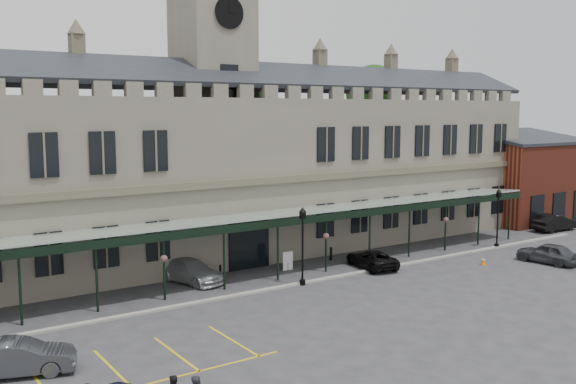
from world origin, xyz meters
TOP-DOWN VIEW (x-y plane):
  - ground at (0.00, 0.00)m, footprint 140.00×140.00m
  - station_building at (0.00, 15.91)m, footprint 60.00×10.36m
  - clock_tower at (0.00, 16.00)m, footprint 5.60×5.60m
  - canopy at (0.00, 7.46)m, footprint 50.00×4.10m
  - brick_annex at (34.00, 12.97)m, footprint 12.40×8.36m
  - kerb at (0.00, 5.50)m, footprint 60.00×0.40m
  - parking_markings at (-14.00, -1.50)m, footprint 16.00×6.00m
  - tree_behind_mid at (8.00, 25.00)m, footprint 6.00×6.00m
  - tree_behind_right at (24.00, 25.00)m, footprint 6.00×6.00m
  - lamp_post_mid at (0.65, 5.30)m, footprint 0.48×0.48m
  - lamp_post_right at (20.31, 5.55)m, footprint 0.46×0.46m
  - traffic_cone at (14.60, 2.27)m, footprint 0.39×0.39m
  - sign_board at (2.03, 9.02)m, footprint 0.77×0.14m
  - bollard_left at (-2.85, 9.89)m, footprint 0.15×0.15m
  - bollard_right at (6.37, 9.66)m, footprint 0.18×0.18m
  - car_left_b at (-17.50, 0.55)m, footprint 4.93×3.03m
  - car_taxi at (-5.00, 10.00)m, footprint 3.43×5.49m
  - car_van at (7.34, 6.22)m, footprint 2.86×4.88m
  - car_right_a at (19.00, 0.01)m, footprint 2.38×4.67m
  - car_right_b at (30.82, 7.27)m, footprint 4.88×1.92m

SIDE VIEW (x-z plane):
  - ground at x=0.00m, z-range 0.00..0.00m
  - parking_markings at x=-14.00m, z-range -0.01..0.01m
  - kerb at x=0.00m, z-range 0.00..0.12m
  - traffic_cone at x=14.60m, z-range -0.01..0.62m
  - bollard_left at x=-2.85m, z-range 0.00..0.87m
  - bollard_right at x=6.37m, z-range 0.00..0.99m
  - car_van at x=7.34m, z-range 0.00..1.28m
  - sign_board at x=2.03m, z-range -0.02..1.30m
  - car_taxi at x=-5.00m, z-range 0.00..1.48m
  - car_right_a at x=19.00m, z-range 0.00..1.52m
  - car_left_b at x=-17.50m, z-range 0.00..1.53m
  - car_right_b at x=30.82m, z-range 0.00..1.58m
  - canopy at x=0.00m, z-range 0.25..4.55m
  - lamp_post_right at x=20.31m, z-range 0.45..5.33m
  - lamp_post_mid at x=0.65m, z-range 0.47..5.55m
  - brick_annex at x=34.00m, z-range -0.46..8.77m
  - station_building at x=0.00m, z-range -2.18..15.12m
  - tree_behind_mid at x=8.00m, z-range 4.81..20.81m
  - tree_behind_right at x=24.00m, z-range 4.81..20.81m
  - clock_tower at x=0.00m, z-range 0.71..25.51m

